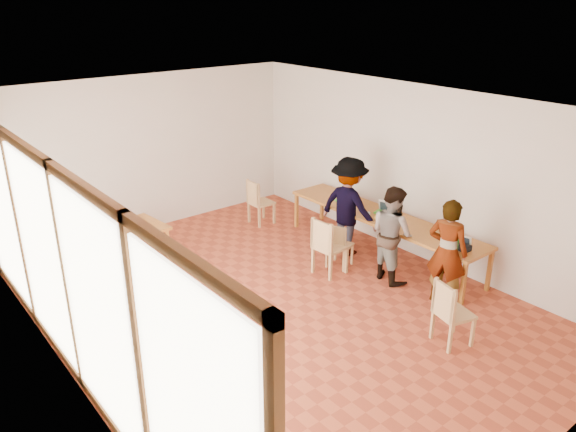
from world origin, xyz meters
The scene contains 25 objects.
ground centered at (0.00, 0.00, 0.00)m, with size 8.00×8.00×0.00m, color #AD4829.
wall_back centered at (0.00, 4.00, 1.50)m, with size 6.00×0.10×3.00m, color beige.
wall_front centered at (0.00, -4.00, 1.50)m, with size 6.00×0.10×3.00m, color beige.
wall_right centered at (3.00, 0.00, 1.50)m, with size 0.10×8.00×3.00m, color beige.
window_wall centered at (-2.96, 0.00, 1.50)m, with size 0.10×8.00×3.00m, color white.
ceiling centered at (0.00, 0.00, 3.02)m, with size 6.00×8.00×0.04m, color white.
communal_table centered at (2.50, 0.23, 0.70)m, with size 0.80×4.00×0.75m.
side_table centered at (-1.08, 2.50, 0.67)m, with size 0.90×0.90×0.75m.
chair_near centered at (1.12, -2.19, 0.57)m, with size 0.53×0.53×0.49m.
chair_mid centered at (1.55, 0.35, 0.49)m, with size 0.48×0.48×0.43m.
chair_far centered at (1.22, 0.29, 0.61)m, with size 0.49×0.49×0.53m.
chair_empty centered at (1.64, 2.79, 0.56)m, with size 0.44×0.44×0.49m.
chair_spare centered at (-1.77, 1.66, 0.52)m, with size 0.56×0.56×0.45m.
person_near centered at (2.01, -1.47, 0.83)m, with size 0.60×0.40×1.65m, color gray.
person_mid centered at (1.96, -0.45, 0.79)m, with size 0.77×0.60×1.58m, color gray.
person_far centered at (2.11, 0.69, 0.89)m, with size 1.14×0.66×1.77m, color gray.
laptop_near centered at (2.49, -1.42, 0.80)m, with size 0.22×0.24×0.18m.
laptop_mid centered at (2.63, 0.33, 0.81)m, with size 0.28×0.30×0.22m.
laptop_far centered at (2.47, 1.19, 0.80)m, with size 0.25×0.27×0.20m.
yellow_mug centered at (2.28, 0.17, 0.79)m, with size 0.11×0.11×0.09m, color gold.
green_bottle centered at (2.19, -1.49, 0.89)m, with size 0.07×0.07×0.28m, color #186321.
clear_glass centered at (2.26, 0.35, 0.80)m, with size 0.07×0.07×0.09m, color silver.
condiment_cup centered at (2.46, 0.15, 0.78)m, with size 0.08×0.08×0.06m, color white.
pink_phone centered at (2.49, -0.27, 0.76)m, with size 0.05×0.10×0.01m, color #E83B55.
black_pouch centered at (2.39, -1.45, 0.80)m, with size 0.16×0.26×0.09m, color black.
Camera 1 is at (-4.49, -5.80, 4.37)m, focal length 35.00 mm.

